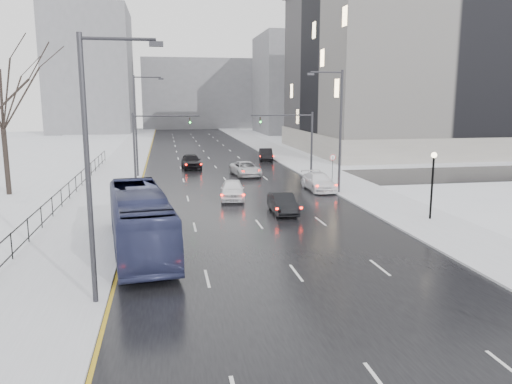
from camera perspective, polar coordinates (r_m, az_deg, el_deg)
road at (r=59.44m, az=-4.83°, el=3.11°), size 16.00×150.00×0.04m
cross_road at (r=47.64m, az=-3.43°, el=1.26°), size 130.00×10.00×0.04m
sidewalk_left at (r=59.37m, az=-14.98°, el=2.83°), size 5.00×150.00×0.16m
sidewalk_right at (r=61.32m, az=4.99°, el=3.39°), size 5.00×150.00×0.16m
park_strip at (r=60.90m, az=-23.93°, el=2.45°), size 14.00×150.00×0.12m
tree_park_e at (r=45.16m, az=-26.34°, el=-0.37°), size 9.45×9.45×13.50m
iron_fence at (r=30.39m, az=-24.16°, el=-3.33°), size 0.06×70.00×1.30m
streetlight_r_mid at (r=41.11m, az=9.34°, el=7.51°), size 2.95×0.25×10.00m
streetlight_l_near at (r=18.97m, az=-18.07°, el=3.67°), size 2.95×0.25×10.00m
streetlight_l_far at (r=50.78m, az=-13.34°, el=7.93°), size 2.95×0.25×10.00m
lamppost_r_mid at (r=33.48m, az=19.54°, el=1.76°), size 0.36×0.36×4.28m
mast_signal_right at (r=48.57m, az=5.18°, el=6.27°), size 6.10×0.33×6.50m
mast_signal_left at (r=46.85m, az=-12.47°, el=5.91°), size 6.10×0.33×6.50m
no_uturn_sign at (r=45.49m, az=8.76°, el=3.62°), size 0.60×0.06×2.70m
civic_building at (r=81.58m, az=20.02°, el=12.42°), size 41.00×31.00×24.80m
bldg_far_right at (r=118.58m, az=6.28°, el=12.12°), size 24.00×20.00×22.00m
bldg_far_left at (r=124.91m, az=-18.33°, el=12.95°), size 18.00×22.00×28.00m
bldg_far_center at (r=139.01m, az=-6.48°, el=11.06°), size 30.00×18.00×18.00m
bus at (r=26.18m, az=-13.11°, el=-3.18°), size 4.03×11.61×3.17m
sedan_center_near at (r=38.71m, az=-2.72°, el=0.27°), size 2.32×4.66×1.52m
sedan_right_near at (r=34.04m, az=3.07°, el=-1.29°), size 1.52×4.19×1.37m
sedan_right_cross at (r=50.71m, az=-1.20°, el=2.69°), size 2.95×5.39×1.43m
sedan_right_far at (r=42.88m, az=7.19°, el=1.18°), size 2.14×5.10×1.47m
sedan_center_far at (r=56.42m, az=-7.41°, el=3.54°), size 2.25×5.04×1.68m
sedan_right_distant at (r=63.49m, az=1.13°, el=4.31°), size 2.15×4.67×1.48m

